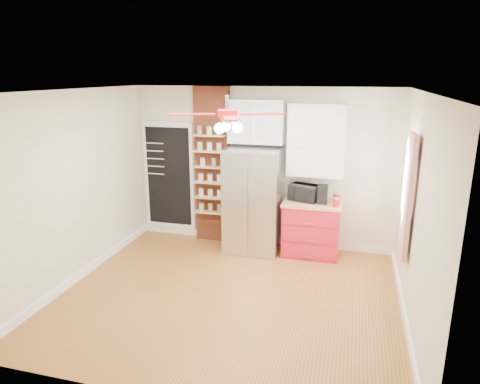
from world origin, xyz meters
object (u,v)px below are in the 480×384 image
(fridge, at_px, (253,200))
(coffee_maker, at_px, (323,194))
(canister_left, at_px, (336,203))
(pantry_jar_oats, at_px, (203,162))
(red_cabinet, at_px, (311,228))
(toaster_oven, at_px, (304,193))
(ceiling_fan, at_px, (227,115))

(fridge, distance_m, coffee_maker, 1.14)
(fridge, xyz_separation_m, canister_left, (1.34, -0.11, 0.09))
(canister_left, distance_m, pantry_jar_oats, 2.32)
(fridge, xyz_separation_m, red_cabinet, (0.97, 0.05, -0.42))
(toaster_oven, bearing_deg, canister_left, -6.99)
(coffee_maker, height_order, canister_left, coffee_maker)
(canister_left, height_order, pantry_jar_oats, pantry_jar_oats)
(pantry_jar_oats, bearing_deg, toaster_oven, -0.26)
(toaster_oven, relative_size, canister_left, 3.72)
(red_cabinet, bearing_deg, pantry_jar_oats, 177.68)
(canister_left, bearing_deg, toaster_oven, 156.12)
(coffee_maker, bearing_deg, fridge, -178.41)
(ceiling_fan, bearing_deg, red_cabinet, 61.29)
(toaster_oven, relative_size, coffee_maker, 1.61)
(canister_left, bearing_deg, pantry_jar_oats, 174.04)
(red_cabinet, height_order, toaster_oven, toaster_oven)
(fridge, height_order, red_cabinet, fridge)
(canister_left, xyz_separation_m, pantry_jar_oats, (-2.26, 0.24, 0.48))
(ceiling_fan, bearing_deg, coffee_maker, 57.42)
(ceiling_fan, xyz_separation_m, canister_left, (1.29, 1.52, -1.46))
(ceiling_fan, distance_m, coffee_maker, 2.42)
(fridge, xyz_separation_m, toaster_oven, (0.82, 0.12, 0.15))
(fridge, height_order, coffee_maker, fridge)
(ceiling_fan, relative_size, canister_left, 11.08)
(fridge, distance_m, canister_left, 1.35)
(ceiling_fan, bearing_deg, toaster_oven, 66.10)
(canister_left, bearing_deg, ceiling_fan, -130.31)
(canister_left, relative_size, pantry_jar_oats, 0.95)
(fridge, xyz_separation_m, coffee_maker, (1.12, 0.05, 0.17))
(red_cabinet, bearing_deg, canister_left, -23.34)
(red_cabinet, distance_m, coffee_maker, 0.61)
(coffee_maker, bearing_deg, canister_left, -37.06)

